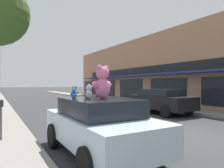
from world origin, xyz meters
TOP-DOWN VIEW (x-y plane):
  - ground_plane at (0.00, 0.00)m, footprint 260.00×260.00m
  - storefront_row at (12.20, 7.68)m, footprint 11.22×38.26m
  - plush_art_car at (-3.50, -0.15)m, footprint 2.01×4.05m
  - teddy_bear_giant at (-3.45, -0.25)m, footprint 0.68×0.45m
  - teddy_bear_brown at (-3.18, 0.63)m, footprint 0.16×0.14m
  - teddy_bear_blue at (-4.12, 0.08)m, footprint 0.21×0.13m
  - teddy_bear_purple at (-3.75, 0.08)m, footprint 0.17×0.12m
  - teddy_bear_white at (-3.78, -0.13)m, footprint 0.22×0.28m
  - teddy_bear_green at (-3.88, 0.71)m, footprint 0.22×0.22m
  - parked_car_far_center at (3.39, 4.61)m, footprint 2.13×4.41m
  - parking_meter at (-5.74, 2.27)m, footprint 0.14×0.10m

SIDE VIEW (x-z plane):
  - ground_plane at x=0.00m, z-range 0.00..0.00m
  - plush_art_car at x=-3.50m, z-range 0.06..1.58m
  - parked_car_far_center at x=3.39m, z-range 0.08..1.66m
  - parking_meter at x=-5.74m, z-range 0.31..1.58m
  - teddy_bear_purple at x=-3.75m, z-range 1.51..1.74m
  - teddy_bear_brown at x=-3.18m, z-range 1.51..1.74m
  - teddy_bear_blue at x=-4.12m, z-range 1.51..1.78m
  - teddy_bear_green at x=-3.88m, z-range 1.51..1.84m
  - teddy_bear_white at x=-3.78m, z-range 1.51..1.89m
  - teddy_bear_giant at x=-3.45m, z-range 1.50..2.39m
  - storefront_row at x=12.20m, z-range 0.00..6.77m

